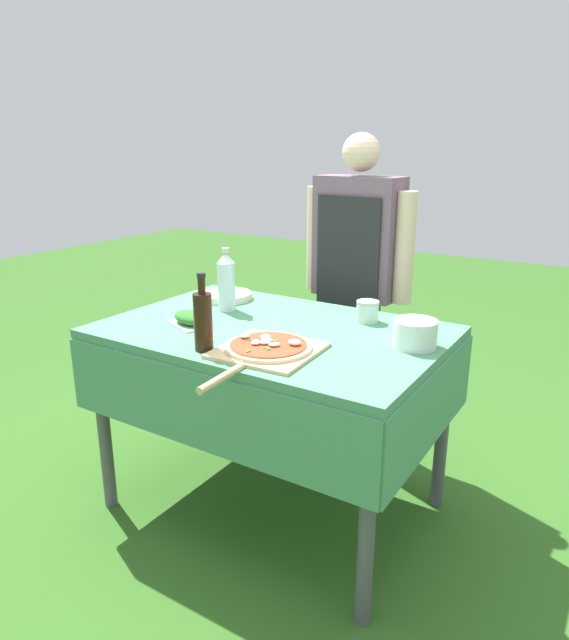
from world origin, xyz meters
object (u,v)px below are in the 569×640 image
object	(u,v)px
oil_bottle	(203,320)
sauce_jar	(367,312)
person_cook	(357,268)
pizza_on_peel	(267,349)
prep_table	(273,352)
plate_stack	(226,296)
water_bottle	(226,281)
mixing_tub	(415,333)
herb_container	(189,318)

from	to	relation	value
oil_bottle	sauce_jar	bearing A→B (deg)	60.84
person_cook	pizza_on_peel	world-z (taller)	person_cook
prep_table	plate_stack	bearing A→B (deg)	149.57
prep_table	pizza_on_peel	world-z (taller)	pizza_on_peel
person_cook	plate_stack	xyz separation A→B (m)	(-0.42, -0.47, -0.09)
oil_bottle	water_bottle	size ratio (longest dim) A/B	1.02
mixing_tub	plate_stack	xyz separation A→B (m)	(-0.94, 0.16, -0.03)
prep_table	water_bottle	world-z (taller)	water_bottle
oil_bottle	sauce_jar	xyz separation A→B (m)	(0.33, 0.60, -0.07)
pizza_on_peel	plate_stack	xyz separation A→B (m)	(-0.54, 0.48, 0.00)
water_bottle	sauce_jar	size ratio (longest dim) A/B	2.97
oil_bottle	mixing_tub	bearing A→B (deg)	34.88
pizza_on_peel	water_bottle	distance (m)	0.56
prep_table	person_cook	world-z (taller)	person_cook
person_cook	herb_container	distance (m)	0.91
pizza_on_peel	oil_bottle	distance (m)	0.23
oil_bottle	water_bottle	bearing A→B (deg)	118.69
herb_container	prep_table	bearing A→B (deg)	25.48
herb_container	mixing_tub	xyz separation A→B (m)	(0.83, 0.23, 0.02)
prep_table	person_cook	bearing A→B (deg)	88.97
person_cook	sauce_jar	bearing A→B (deg)	125.15
herb_container	plate_stack	bearing A→B (deg)	106.86
herb_container	plate_stack	distance (m)	0.40
oil_bottle	plate_stack	distance (m)	0.67
herb_container	sauce_jar	distance (m)	0.70
pizza_on_peel	herb_container	bearing A→B (deg)	163.72
oil_bottle	herb_container	world-z (taller)	oil_bottle
prep_table	oil_bottle	size ratio (longest dim) A/B	4.81
prep_table	sauce_jar	xyz separation A→B (m)	(0.27, 0.27, 0.14)
pizza_on_peel	herb_container	size ratio (longest dim) A/B	2.54
person_cook	plate_stack	distance (m)	0.64
prep_table	plate_stack	xyz separation A→B (m)	(-0.41, 0.24, 0.11)
pizza_on_peel	herb_container	xyz separation A→B (m)	(-0.43, 0.10, 0.01)
person_cook	sauce_jar	world-z (taller)	person_cook
pizza_on_peel	herb_container	distance (m)	0.44
prep_table	person_cook	xyz separation A→B (m)	(0.01, 0.71, 0.21)
plate_stack	sauce_jar	bearing A→B (deg)	2.30
oil_bottle	water_bottle	xyz separation A→B (m)	(-0.24, 0.43, 0.02)
plate_stack	water_bottle	bearing A→B (deg)	-50.96
person_cook	sauce_jar	xyz separation A→B (m)	(0.26, -0.44, -0.07)
prep_table	person_cook	distance (m)	0.74
water_bottle	plate_stack	bearing A→B (deg)	129.04
mixing_tub	pizza_on_peel	bearing A→B (deg)	-140.64
person_cook	herb_container	bearing A→B (deg)	74.77
plate_stack	herb_container	bearing A→B (deg)	-73.14
oil_bottle	herb_container	size ratio (longest dim) A/B	1.24
prep_table	herb_container	xyz separation A→B (m)	(-0.29, -0.14, 0.13)
plate_stack	prep_table	bearing A→B (deg)	-30.43
person_cook	plate_stack	bearing A→B (deg)	52.47
pizza_on_peel	water_bottle	size ratio (longest dim) A/B	2.09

